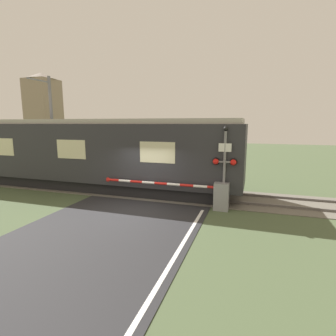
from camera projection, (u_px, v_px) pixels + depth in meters
The scene contains 7 objects.
ground_plane at pixel (133, 212), 10.66m from camera, with size 80.00×80.00×0.00m, color #475638.
track_bed at pixel (159, 192), 13.55m from camera, with size 36.00×3.20×0.13m.
train at pixel (90, 153), 14.47m from camera, with size 16.55×3.09×3.76m.
crossing_barrier at pixel (210, 194), 10.89m from camera, with size 5.68×0.44×1.14m.
signal_post at pixel (224, 163), 10.62m from camera, with size 1.00×0.26×3.42m.
catenary_pole at pixel (52, 125), 17.76m from camera, with size 0.20×1.90×6.63m.
distant_building at pixel (44, 112), 33.91m from camera, with size 3.78×3.78×9.88m.
Camera 1 is at (4.52, -9.26, 3.54)m, focal length 28.00 mm.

